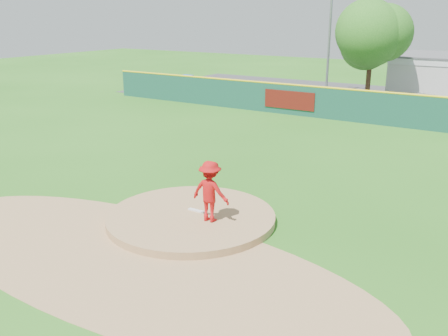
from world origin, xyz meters
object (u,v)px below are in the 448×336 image
Objects in this scene: playground_slide at (186,84)px; light_pole_left at (331,19)px; deciduous_tree at (372,41)px; pitcher at (210,191)px; van at (428,104)px.

playground_slide is 12.93m from light_pole_left.
light_pole_left is (-4.00, 2.00, 1.50)m from deciduous_tree.
pitcher is 28.34m from light_pole_left.
pitcher is 25.46m from deciduous_tree.
deciduous_tree is at bearing 80.06° from van.
playground_slide reaches higher than van.
pitcher is 0.42× the size of van.
pitcher is 23.66m from van.
van is 6.25m from deciduous_tree.
deciduous_tree is (-2.82, 25.08, 3.33)m from pitcher.
deciduous_tree is at bearing -26.57° from light_pole_left.
playground_slide is (-17.52, 22.11, -0.48)m from pitcher.
light_pole_left is at bearing -78.82° from pitcher.
light_pole_left is (10.70, 4.97, 5.31)m from playground_slide.
deciduous_tree reaches higher than van.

